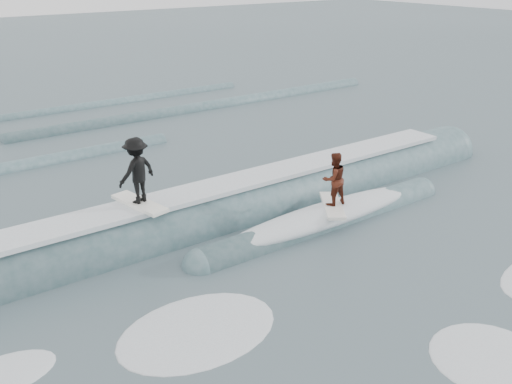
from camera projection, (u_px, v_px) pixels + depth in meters
ground at (359, 286)px, 14.30m from camera, size 160.00×160.00×0.00m
breaking_wave at (249, 214)px, 18.25m from camera, size 23.49×3.89×2.22m
surfer_black at (137, 173)px, 15.72m from camera, size 1.37×2.07×1.98m
surfer_red at (334, 182)px, 17.31m from camera, size 1.58×1.96×1.76m
whitewater at (432, 316)px, 13.11m from camera, size 15.72×7.89×0.10m
far_swells at (92, 130)px, 27.44m from camera, size 38.04×8.65×0.80m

